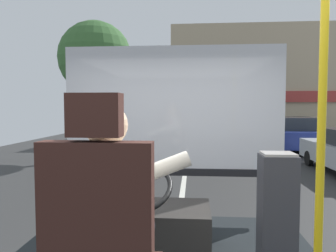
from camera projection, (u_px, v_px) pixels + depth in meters
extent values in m
cube|color=#2F2F2F|center=(186.00, 163.00, 10.86)|extent=(18.00, 44.00, 0.05)
cube|color=silver|center=(186.00, 162.00, 10.86)|extent=(0.12, 39.60, 0.00)
cube|color=#381E19|center=(96.00, 220.00, 1.33)|extent=(0.48, 0.10, 0.66)
cube|color=#381E19|center=(95.00, 115.00, 1.30)|extent=(0.22, 0.10, 0.18)
cylinder|color=black|center=(134.00, 243.00, 1.67)|extent=(0.17, 0.49, 0.17)
cylinder|color=black|center=(99.00, 241.00, 1.68)|extent=(0.17, 0.49, 0.17)
cylinder|color=silver|center=(107.00, 211.00, 1.49)|extent=(0.36, 0.36, 0.63)
cube|color=maroon|center=(116.00, 185.00, 1.66)|extent=(0.06, 0.01, 0.39)
sphere|color=tan|center=(106.00, 125.00, 1.46)|extent=(0.21, 0.21, 0.21)
cylinder|color=silver|center=(139.00, 177.00, 1.74)|extent=(0.60, 0.22, 0.29)
cylinder|color=silver|center=(101.00, 177.00, 1.76)|extent=(0.60, 0.22, 0.29)
cube|color=#282623|center=(146.00, 229.00, 2.73)|extent=(1.10, 0.56, 0.40)
cylinder|color=black|center=(138.00, 208.00, 2.33)|extent=(0.07, 0.27, 0.41)
torus|color=black|center=(135.00, 186.00, 2.21)|extent=(0.53, 0.48, 0.29)
cylinder|color=black|center=(135.00, 186.00, 2.21)|extent=(0.15, 0.14, 0.10)
cylinder|color=gold|center=(321.00, 134.00, 1.69)|extent=(0.04, 0.04, 2.22)
cube|color=#333338|center=(277.00, 209.00, 2.53)|extent=(0.28, 0.24, 0.87)
cube|color=#9E9993|center=(278.00, 154.00, 2.50)|extent=(0.25, 0.22, 0.02)
cube|color=silver|center=(173.00, 107.00, 3.60)|extent=(2.50, 0.01, 1.40)
cube|color=black|center=(173.00, 171.00, 3.64)|extent=(2.50, 0.08, 0.08)
cylinder|color=#4C3828|center=(96.00, 121.00, 11.34)|extent=(0.26, 0.26, 2.78)
sphere|color=#345E2D|center=(95.00, 58.00, 11.21)|extent=(2.60, 2.60, 2.60)
cube|color=tan|center=(275.00, 86.00, 20.15)|extent=(13.02, 5.78, 6.52)
cube|color=#9E332D|center=(289.00, 97.00, 17.26)|extent=(12.50, 0.12, 0.60)
cylinder|color=black|center=(309.00, 158.00, 10.21)|extent=(0.14, 0.48, 0.48)
cube|color=navy|center=(293.00, 136.00, 13.71)|extent=(1.94, 4.19, 0.67)
cube|color=#282D33|center=(295.00, 123.00, 13.42)|extent=(1.59, 2.31, 0.51)
cylinder|color=black|center=(304.00, 141.00, 14.95)|extent=(0.14, 0.55, 0.55)
cylinder|color=black|center=(265.00, 141.00, 15.10)|extent=(0.14, 0.55, 0.55)
cylinder|color=black|center=(327.00, 148.00, 12.36)|extent=(0.14, 0.55, 0.55)
cylinder|color=black|center=(279.00, 148.00, 12.51)|extent=(0.14, 0.55, 0.55)
cube|color=#195633|center=(268.00, 128.00, 19.33)|extent=(1.94, 4.26, 0.65)
cube|color=#282D33|center=(269.00, 119.00, 19.04)|extent=(1.59, 2.35, 0.50)
cylinder|color=black|center=(278.00, 132.00, 20.59)|extent=(0.14, 0.53, 0.53)
cylinder|color=black|center=(249.00, 132.00, 20.74)|extent=(0.14, 0.53, 0.53)
cylinder|color=black|center=(290.00, 136.00, 17.96)|extent=(0.14, 0.53, 0.53)
cylinder|color=black|center=(257.00, 135.00, 18.11)|extent=(0.14, 0.53, 0.53)
cube|color=#474C51|center=(251.00, 125.00, 23.81)|extent=(1.99, 4.01, 0.56)
cube|color=#282D33|center=(252.00, 119.00, 23.54)|extent=(1.63, 2.21, 0.43)
cylinder|color=black|center=(260.00, 128.00, 24.99)|extent=(0.14, 0.46, 0.46)
cylinder|color=black|center=(236.00, 128.00, 25.14)|extent=(0.14, 0.46, 0.46)
cylinder|color=black|center=(267.00, 130.00, 22.52)|extent=(0.14, 0.46, 0.46)
cylinder|color=black|center=(241.00, 130.00, 22.67)|extent=(0.14, 0.46, 0.46)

